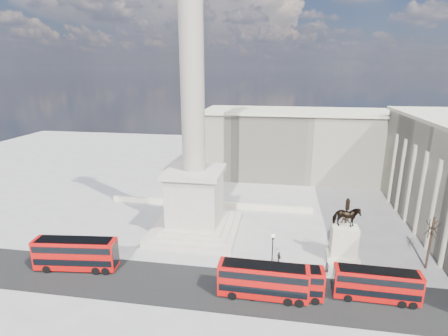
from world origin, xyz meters
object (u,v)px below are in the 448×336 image
pedestrian_walking (327,269)px  pedestrian_crossing (279,257)px  victorian_lamp (272,251)px  red_bus_a (76,254)px  red_bus_d (377,284)px  pedestrian_standing (337,278)px  equestrian_statue (344,238)px  nelsons_column (194,157)px  red_bus_b (281,281)px  red_bus_c (264,281)px

pedestrian_walking → pedestrian_crossing: (-6.27, 2.16, -0.14)m
victorian_lamp → red_bus_a: bearing=-173.6°
red_bus_d → pedestrian_standing: 4.92m
equestrian_statue → red_bus_d: bearing=-75.6°
red_bus_d → pedestrian_walking: size_ratio=5.15×
nelsons_column → pedestrian_walking: (20.14, -9.76, -11.98)m
red_bus_b → victorian_lamp: size_ratio=1.69×
nelsons_column → red_bus_b: (14.20, -15.38, -10.82)m
red_bus_c → equestrian_statue: size_ratio=1.15×
equestrian_statue → red_bus_b: bearing=-129.9°
red_bus_b → equestrian_statue: size_ratio=1.08×
red_bus_a → pedestrian_walking: red_bus_a is taller
red_bus_c → victorian_lamp: (0.81, 4.90, 1.22)m
red_bus_a → red_bus_d: size_ratio=1.15×
red_bus_d → pedestrian_standing: bearing=148.1°
pedestrian_standing → red_bus_c: bearing=8.5°
red_bus_b → pedestrian_crossing: bearing=89.8°
red_bus_a → red_bus_d: (38.31, -0.31, -0.29)m
red_bus_d → red_bus_c: bearing=-171.4°
pedestrian_standing → red_bus_d: bearing=130.1°
red_bus_a → red_bus_c: size_ratio=1.05×
victorian_lamp → equestrian_statue: size_ratio=0.64×
red_bus_a → equestrian_statue: equestrian_statue is taller
equestrian_statue → pedestrian_walking: equestrian_statue is taller
red_bus_d → pedestrian_walking: red_bus_d is taller
nelsons_column → pedestrian_standing: (21.24, -11.50, -12.09)m
victorian_lamp → pedestrian_standing: size_ratio=3.56×
nelsons_column → red_bus_c: (12.14, -15.78, -10.66)m
red_bus_b → red_bus_c: (-2.06, -0.40, 0.15)m
red_bus_c → victorian_lamp: victorian_lamp is taller
red_bus_b → pedestrian_walking: size_ratio=5.30×
victorian_lamp → pedestrian_walking: size_ratio=3.14×
red_bus_b → victorian_lamp: (-1.25, 4.50, 1.38)m
nelsons_column → red_bus_d: 30.88m
red_bus_a → victorian_lamp: 26.22m
red_bus_d → pedestrian_standing: red_bus_d is taller
pedestrian_standing → pedestrian_crossing: (-7.36, 3.90, -0.03)m
red_bus_a → red_bus_b: bearing=-9.5°
red_bus_c → equestrian_statue: equestrian_statue is taller
equestrian_statue → victorian_lamp: bearing=-149.4°
red_bus_d → red_bus_b: bearing=-172.1°
equestrian_statue → pedestrian_crossing: size_ratio=5.80×
nelsons_column → red_bus_b: bearing=-47.3°
red_bus_b → pedestrian_crossing: 7.89m
nelsons_column → pedestrian_standing: bearing=-28.4°
red_bus_a → red_bus_c: (25.22, -1.99, -0.08)m
victorian_lamp → equestrian_statue: bearing=30.6°
red_bus_c → pedestrian_standing: red_bus_c is taller
red_bus_a → equestrian_statue: bearing=7.6°
pedestrian_walking → red_bus_a: bearing=155.6°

